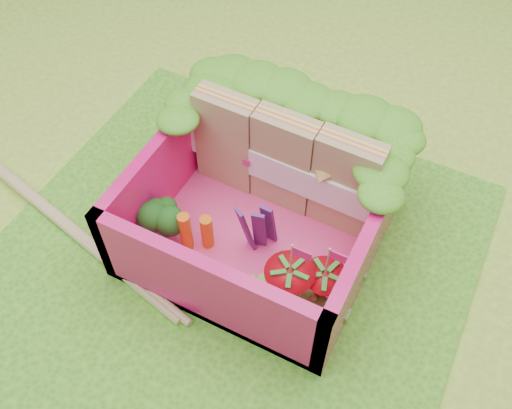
{
  "coord_description": "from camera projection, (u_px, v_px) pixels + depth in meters",
  "views": [
    {
      "loc": [
        0.94,
        -1.46,
        2.79
      ],
      "look_at": [
        0.04,
        0.29,
        0.28
      ],
      "focal_mm": 40.0,
      "sensor_mm": 36.0,
      "label": 1
    }
  ],
  "objects": [
    {
      "name": "bento_box",
      "position": [
        263.0,
        205.0,
        3.16
      ],
      "size": [
        1.3,
        1.3,
        0.55
      ],
      "color": "#E6136B",
      "rests_on": "placemat"
    },
    {
      "name": "snap_peas",
      "position": [
        306.0,
        286.0,
        3.07
      ],
      "size": [
        0.59,
        0.52,
        0.05
      ],
      "color": "#6EC63E",
      "rests_on": "bento_floor"
    },
    {
      "name": "ground",
      "position": [
        226.0,
        267.0,
        3.26
      ],
      "size": [
        14.0,
        14.0,
        0.0
      ],
      "primitive_type": "plane",
      "color": "#86B031",
      "rests_on": "ground"
    },
    {
      "name": "sandwich_stack",
      "position": [
        285.0,
        162.0,
        3.23
      ],
      "size": [
        1.17,
        0.2,
        0.64
      ],
      "color": "#A47D56",
      "rests_on": "bento_floor"
    },
    {
      "name": "strawberry_left",
      "position": [
        289.0,
        285.0,
        2.94
      ],
      "size": [
        0.26,
        0.26,
        0.5
      ],
      "color": "red",
      "rests_on": "bento_floor"
    },
    {
      "name": "placemat",
      "position": [
        226.0,
        266.0,
        3.25
      ],
      "size": [
        2.6,
        2.6,
        0.03
      ],
      "primitive_type": "cube",
      "color": "#489922",
      "rests_on": "ground"
    },
    {
      "name": "purple_wedges",
      "position": [
        258.0,
        228.0,
        3.1
      ],
      "size": [
        0.17,
        0.13,
        0.38
      ],
      "color": "#591C62",
      "rests_on": "bento_floor"
    },
    {
      "name": "broccoli",
      "position": [
        155.0,
        217.0,
        3.17
      ],
      "size": [
        0.34,
        0.34,
        0.24
      ],
      "color": "#69A34E",
      "rests_on": "bento_floor"
    },
    {
      "name": "lettuce_ruffle",
      "position": [
        301.0,
        110.0,
        3.14
      ],
      "size": [
        1.43,
        0.76,
        0.11
      ],
      "color": "#368818",
      "rests_on": "bento_box"
    },
    {
      "name": "bento_floor",
      "position": [
        263.0,
        231.0,
        3.35
      ],
      "size": [
        1.3,
        1.3,
        0.05
      ],
      "primitive_type": "cube",
      "color": "#E73A7E",
      "rests_on": "placemat"
    },
    {
      "name": "chopsticks",
      "position": [
        53.0,
        214.0,
        3.43
      ],
      "size": [
        2.23,
        0.57,
        0.05
      ],
      "color": "tan",
      "rests_on": "placemat"
    },
    {
      "name": "strawberry_right",
      "position": [
        323.0,
        286.0,
        2.95
      ],
      "size": [
        0.23,
        0.23,
        0.47
      ],
      "color": "red",
      "rests_on": "bento_floor"
    },
    {
      "name": "carrot_sticks",
      "position": [
        195.0,
        232.0,
        3.16
      ],
      "size": [
        0.17,
        0.14,
        0.28
      ],
      "color": "orange",
      "rests_on": "bento_floor"
    }
  ]
}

